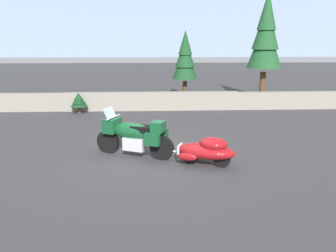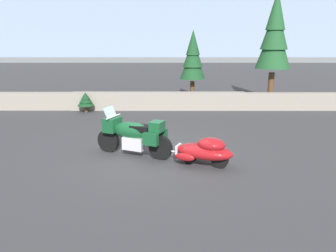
% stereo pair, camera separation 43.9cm
% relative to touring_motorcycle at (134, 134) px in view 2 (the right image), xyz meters
% --- Properties ---
extents(ground_plane, '(80.00, 80.00, 0.00)m').
position_rel_touring_motorcycle_xyz_m(ground_plane, '(0.51, -0.06, -0.62)').
color(ground_plane, '#38383A').
extents(stone_guard_wall, '(24.00, 0.55, 0.82)m').
position_rel_touring_motorcycle_xyz_m(stone_guard_wall, '(0.37, 6.32, -0.22)').
color(stone_guard_wall, gray).
rests_on(stone_guard_wall, ground).
extents(distant_ridgeline, '(240.00, 80.00, 16.00)m').
position_rel_touring_motorcycle_xyz_m(distant_ridgeline, '(0.51, 96.33, 7.38)').
color(distant_ridgeline, '#7F93AD').
rests_on(distant_ridgeline, ground).
extents(touring_motorcycle, '(2.18, 1.27, 1.33)m').
position_rel_touring_motorcycle_xyz_m(touring_motorcycle, '(0.00, 0.00, 0.00)').
color(touring_motorcycle, black).
rests_on(touring_motorcycle, ground).
extents(car_shaped_trailer, '(2.17, 1.23, 0.76)m').
position_rel_touring_motorcycle_xyz_m(car_shaped_trailer, '(1.90, -0.81, -0.21)').
color(car_shaped_trailer, black).
rests_on(car_shaped_trailer, ground).
extents(pine_tree_tall, '(1.70, 1.70, 5.51)m').
position_rel_touring_motorcycle_xyz_m(pine_tree_tall, '(6.13, 7.76, 2.82)').
color(pine_tree_tall, brown).
rests_on(pine_tree_tall, ground).
extents(pine_tree_secondary, '(1.32, 1.32, 3.67)m').
position_rel_touring_motorcycle_xyz_m(pine_tree_secondary, '(2.25, 8.51, 1.68)').
color(pine_tree_secondary, brown).
rests_on(pine_tree_secondary, ground).
extents(pine_sapling_near, '(0.74, 0.74, 0.89)m').
position_rel_touring_motorcycle_xyz_m(pine_sapling_near, '(-2.73, 5.82, -0.06)').
color(pine_sapling_near, brown).
rests_on(pine_sapling_near, ground).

